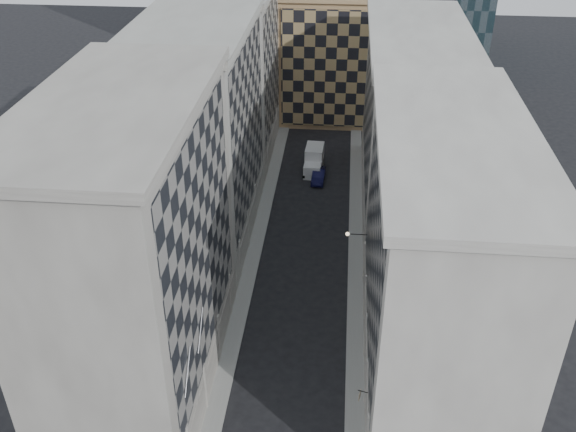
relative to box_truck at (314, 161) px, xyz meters
The scene contains 13 objects.
sidewalk_west 19.03m from the box_truck, 105.50° to the right, with size 1.50×100.00×0.15m, color gray.
sidewalk_east 19.12m from the box_truck, 73.49° to the right, with size 1.50×100.00×0.15m, color gray.
bldg_left_a 40.21m from the box_truck, 106.02° to the right, with size 10.80×22.80×23.70m.
bldg_left_b 21.19m from the box_truck, 124.99° to the right, with size 10.80×22.80×22.70m.
bldg_left_c 15.82m from the box_truck, 147.95° to the left, with size 10.80×22.80×21.70m.
bldg_right_a 36.23m from the box_truck, 71.64° to the right, with size 10.80×26.80×20.70m.
bldg_right_b 15.34m from the box_truck, 29.64° to the right, with size 10.80×28.80×19.70m.
tan_block 21.33m from the box_truck, 83.67° to the left, with size 16.80×14.80×18.80m.
flagpoles_left 43.21m from the box_truck, 97.71° to the right, with size 0.10×6.33×2.33m.
bracket_lamp 25.20m from the box_truck, 79.39° to the right, with size 1.98×0.36×0.36m.
box_truck is the anchor object (origin of this frame).
dark_car 3.04m from the box_truck, 75.25° to the right, with size 1.51×4.34×1.43m, color #0E0E34.
shop_sign 41.77m from the box_truck, 82.28° to the right, with size 0.71×0.62×0.70m.
Camera 1 is at (3.30, -25.16, 38.15)m, focal length 40.00 mm.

